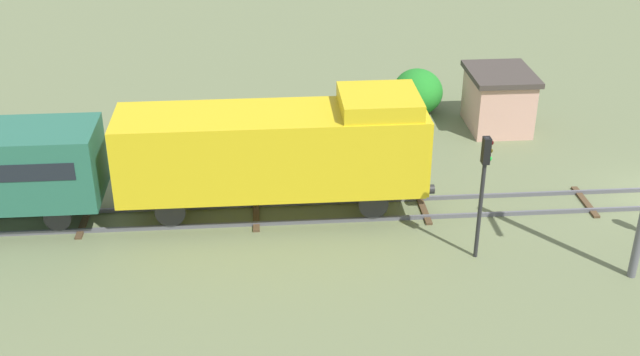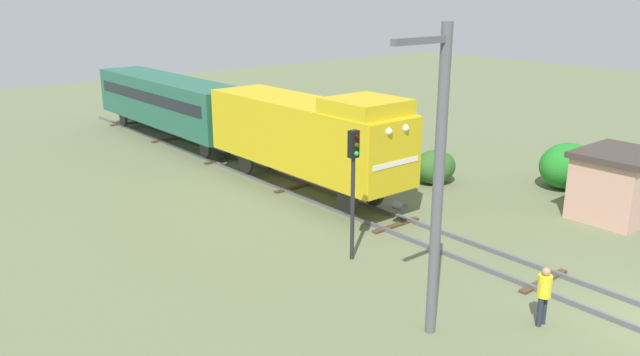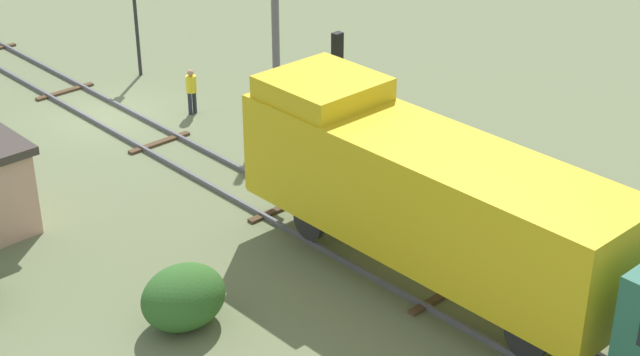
% 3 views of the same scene
% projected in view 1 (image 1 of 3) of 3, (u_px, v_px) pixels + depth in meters
% --- Properties ---
extents(locomotive, '(2.90, 11.60, 4.60)m').
position_uv_depth(locomotive, '(277.00, 148.00, 28.88)').
color(locomotive, gold).
rests_on(locomotive, railway_track).
extents(traffic_signal_mid, '(0.32, 0.34, 4.48)m').
position_uv_depth(traffic_signal_mid, '(484.00, 176.00, 26.19)').
color(traffic_signal_mid, '#262628').
rests_on(traffic_signal_mid, ground).
extents(relay_hut, '(3.50, 2.90, 2.74)m').
position_uv_depth(relay_hut, '(498.00, 99.00, 36.90)').
color(relay_hut, '#D19E8C').
rests_on(relay_hut, ground).
extents(bush_near, '(2.89, 2.37, 2.10)m').
position_uv_depth(bush_near, '(418.00, 91.00, 38.75)').
color(bush_near, '#218226').
rests_on(bush_near, ground).
extents(bush_mid, '(2.18, 1.79, 1.59)m').
position_uv_depth(bush_mid, '(336.00, 134.00, 34.90)').
color(bush_mid, '#305F26').
rests_on(bush_mid, ground).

